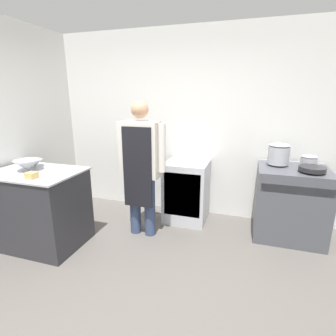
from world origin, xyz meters
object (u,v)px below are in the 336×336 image
at_px(mixing_bowl, 27,165).
at_px(stock_pot, 279,154).
at_px(plastic_tub, 32,175).
at_px(saute_pan, 312,169).
at_px(person_cook, 141,162).
at_px(sauce_pot, 309,161).
at_px(stove, 290,203).
at_px(fridge_unit, 187,191).

distance_m(mixing_bowl, stock_pot, 3.06).
xyz_separation_m(plastic_tub, saute_pan, (2.89, 1.20, -0.01)).
relative_size(plastic_tub, stock_pot, 0.38).
bearing_deg(stock_pot, person_cook, -158.86).
height_order(plastic_tub, sauce_pot, sauce_pot).
bearing_deg(mixing_bowl, stove, 19.98).
xyz_separation_m(stove, plastic_tub, (-2.72, -1.32, 0.50)).
height_order(stove, plastic_tub, plastic_tub).
relative_size(stove, person_cook, 0.54).
distance_m(fridge_unit, person_cook, 0.91).
bearing_deg(person_cook, plastic_tub, -138.23).
bearing_deg(mixing_bowl, person_cook, 26.06).
relative_size(plastic_tub, sauce_pot, 0.52).
height_order(mixing_bowl, sauce_pot, sauce_pot).
xyz_separation_m(person_cook, mixing_bowl, (-1.18, -0.58, 0.01)).
bearing_deg(stove, saute_pan, -34.89).
relative_size(fridge_unit, sauce_pot, 4.57).
distance_m(fridge_unit, sauce_pot, 1.63).
relative_size(person_cook, sauce_pot, 9.01).
relative_size(stove, plastic_tub, 9.27).
relative_size(fridge_unit, person_cook, 0.51).
relative_size(stock_pot, sauce_pot, 1.39).
bearing_deg(sauce_pot, fridge_unit, -178.30).
bearing_deg(fridge_unit, saute_pan, -7.04).
xyz_separation_m(stock_pot, sauce_pot, (0.35, 0.00, -0.06)).
xyz_separation_m(fridge_unit, sauce_pot, (1.53, 0.05, 0.56)).
distance_m(stock_pot, sauce_pot, 0.36).
bearing_deg(saute_pan, stove, 145.11).
bearing_deg(person_cook, mixing_bowl, -153.94).
bearing_deg(person_cook, saute_pan, 11.27).
bearing_deg(person_cook, stove, 15.72).
height_order(plastic_tub, saute_pan, plastic_tub).
distance_m(plastic_tub, saute_pan, 3.13).
xyz_separation_m(person_cook, stock_pot, (1.63, 0.63, 0.08)).
relative_size(person_cook, plastic_tub, 17.18).
xyz_separation_m(stove, mixing_bowl, (-3.00, -1.09, 0.53)).
bearing_deg(stock_pot, sauce_pot, 0.00).
height_order(stove, fridge_unit, stove).
bearing_deg(fridge_unit, stove, -3.06).
distance_m(stove, fridge_unit, 1.37).
bearing_deg(fridge_unit, stock_pot, 2.21).
xyz_separation_m(mixing_bowl, saute_pan, (3.16, 0.97, -0.04)).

